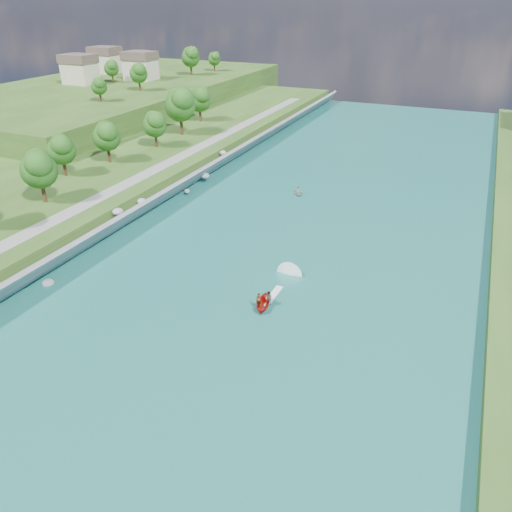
% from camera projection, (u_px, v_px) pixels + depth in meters
% --- Properties ---
extents(ground, '(260.00, 260.00, 0.00)m').
position_uv_depth(ground, '(197.00, 355.00, 52.02)').
color(ground, '#2D5119').
rests_on(ground, ground).
extents(river_water, '(55.00, 240.00, 0.10)m').
position_uv_depth(river_water, '(270.00, 269.00, 68.16)').
color(river_water, '#1A6464').
rests_on(river_water, ground).
extents(berm_west, '(45.00, 240.00, 3.50)m').
position_uv_depth(berm_west, '(0.00, 202.00, 85.25)').
color(berm_west, '#2D5119').
rests_on(berm_west, ground).
extents(ridge_west, '(60.00, 120.00, 9.00)m').
position_uv_depth(ridge_west, '(118.00, 97.00, 156.22)').
color(ridge_west, '#2D5119').
rests_on(ridge_west, ground).
extents(riprap_bank, '(3.94, 236.00, 4.28)m').
position_uv_depth(riprap_bank, '(111.00, 228.00, 75.91)').
color(riprap_bank, slate).
rests_on(riprap_bank, ground).
extents(riverside_path, '(3.00, 200.00, 0.10)m').
position_uv_depth(riverside_path, '(79.00, 208.00, 78.15)').
color(riverside_path, gray).
rests_on(riverside_path, berm_west).
extents(ridge_houses, '(29.50, 29.50, 8.40)m').
position_uv_depth(ridge_houses, '(109.00, 64.00, 158.35)').
color(ridge_houses, beige).
rests_on(ridge_houses, ridge_west).
extents(trees_ridge, '(21.12, 65.33, 10.65)m').
position_uv_depth(trees_ridge, '(161.00, 66.00, 154.53)').
color(trees_ridge, '#1C5416').
rests_on(trees_ridge, ridge_west).
extents(motorboat, '(3.60, 18.66, 2.18)m').
position_uv_depth(motorboat, '(270.00, 296.00, 60.83)').
color(motorboat, '#A9160D').
rests_on(motorboat, river_water).
extents(raft, '(3.12, 3.38, 1.53)m').
position_uv_depth(raft, '(298.00, 193.00, 92.86)').
color(raft, gray).
rests_on(raft, river_water).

